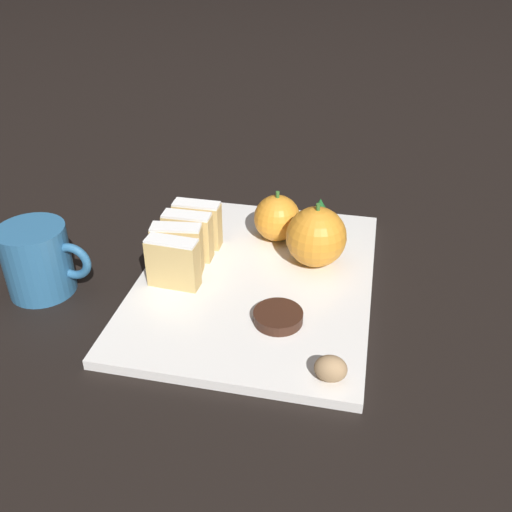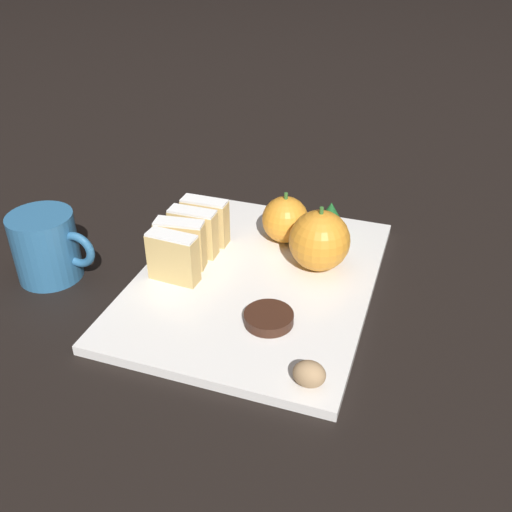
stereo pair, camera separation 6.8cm
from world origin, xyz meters
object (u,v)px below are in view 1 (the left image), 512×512
(walnut, at_px, (331,369))
(orange_near, at_px, (277,218))
(orange_far, at_px, (316,237))
(chocolate_cookie, at_px, (278,317))
(coffee_mug, at_px, (39,260))

(walnut, bearing_deg, orange_near, 111.30)
(orange_far, bearing_deg, orange_near, 139.49)
(chocolate_cookie, bearing_deg, orange_near, 100.78)
(chocolate_cookie, relative_size, coffee_mug, 0.50)
(orange_far, xyz_separation_m, coffee_mug, (-0.32, -0.11, -0.01))
(orange_near, xyz_separation_m, orange_far, (0.06, -0.05, 0.01))
(orange_near, bearing_deg, walnut, -68.70)
(coffee_mug, bearing_deg, orange_near, 31.88)
(orange_far, height_order, walnut, orange_far)
(orange_far, distance_m, chocolate_cookie, 0.13)
(orange_near, height_order, chocolate_cookie, orange_near)
(orange_far, height_order, chocolate_cookie, orange_far)
(walnut, height_order, chocolate_cookie, walnut)
(orange_near, relative_size, walnut, 2.18)
(orange_near, distance_m, orange_far, 0.08)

